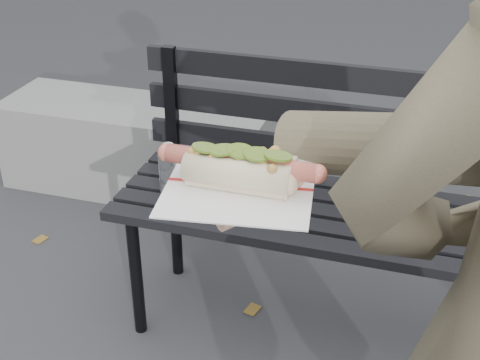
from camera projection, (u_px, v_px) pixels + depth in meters
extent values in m
cylinder|color=black|center=(136.00, 276.00, 2.16)|extent=(0.04, 0.04, 0.45)
cylinder|color=black|center=(176.00, 222.00, 2.44)|extent=(0.04, 0.04, 0.45)
cube|color=black|center=(348.00, 252.00, 1.86)|extent=(1.50, 0.07, 0.03)
cube|color=black|center=(353.00, 235.00, 1.94)|extent=(1.50, 0.07, 0.03)
cube|color=black|center=(358.00, 219.00, 2.01)|extent=(1.50, 0.07, 0.03)
cube|color=black|center=(362.00, 204.00, 2.09)|extent=(1.50, 0.07, 0.03)
cube|color=black|center=(366.00, 190.00, 2.16)|extent=(1.50, 0.07, 0.03)
cube|color=black|center=(172.00, 107.00, 2.24)|extent=(0.04, 0.03, 0.42)
cube|color=black|center=(370.00, 158.00, 2.14)|extent=(1.50, 0.02, 0.08)
cube|color=black|center=(374.00, 120.00, 2.07)|extent=(1.50, 0.02, 0.08)
cube|color=black|center=(378.00, 81.00, 2.01)|extent=(1.50, 0.02, 0.08)
cylinder|color=white|center=(170.00, 179.00, 2.00)|extent=(0.06, 0.06, 0.19)
cylinder|color=white|center=(168.00, 147.00, 1.95)|extent=(0.03, 0.03, 0.02)
cube|color=slate|center=(136.00, 147.00, 3.04)|extent=(1.20, 0.40, 0.40)
cylinder|color=#4A4731|center=(462.00, 150.00, 0.84)|extent=(0.51, 0.23, 0.19)
cylinder|color=#D8A384|center=(272.00, 194.00, 0.87)|extent=(0.09, 0.08, 0.07)
ellipsoid|color=#D8A384|center=(240.00, 197.00, 0.87)|extent=(0.10, 0.11, 0.03)
cylinder|color=#D8A384|center=(193.00, 200.00, 0.86)|extent=(0.06, 0.02, 0.02)
cylinder|color=#D8A384|center=(198.00, 193.00, 0.88)|extent=(0.06, 0.02, 0.02)
cylinder|color=#D8A384|center=(203.00, 186.00, 0.90)|extent=(0.06, 0.02, 0.02)
cylinder|color=#D8A384|center=(208.00, 179.00, 0.91)|extent=(0.06, 0.02, 0.02)
cylinder|color=#D8A384|center=(235.00, 218.00, 0.82)|extent=(0.04, 0.05, 0.02)
cube|color=white|center=(240.00, 185.00, 0.87)|extent=(0.21, 0.21, 0.00)
cube|color=#B21E1E|center=(240.00, 184.00, 0.86)|extent=(0.19, 0.03, 0.00)
cylinder|color=#D66552|center=(240.00, 163.00, 0.85)|extent=(0.20, 0.02, 0.02)
sphere|color=#D66552|center=(167.00, 153.00, 0.88)|extent=(0.02, 0.02, 0.02)
sphere|color=#D66552|center=(317.00, 174.00, 0.82)|extent=(0.02, 0.02, 0.02)
sphere|color=#9E6B2D|center=(272.00, 169.00, 0.81)|extent=(0.01, 0.01, 0.01)
sphere|color=#9E6B2D|center=(211.00, 158.00, 0.84)|extent=(0.01, 0.01, 0.01)
sphere|color=#9E6B2D|center=(231.00, 151.00, 0.85)|extent=(0.01, 0.01, 0.01)
sphere|color=#9E6B2D|center=(263.00, 166.00, 0.84)|extent=(0.01, 0.01, 0.01)
sphere|color=#9E6B2D|center=(204.00, 145.00, 0.88)|extent=(0.01, 0.01, 0.01)
sphere|color=#9E6B2D|center=(238.00, 157.00, 0.86)|extent=(0.01, 0.01, 0.01)
sphere|color=#9E6B2D|center=(232.00, 156.00, 0.86)|extent=(0.01, 0.01, 0.01)
sphere|color=#9E6B2D|center=(273.00, 168.00, 0.83)|extent=(0.01, 0.01, 0.01)
sphere|color=#9E6B2D|center=(217.00, 153.00, 0.86)|extent=(0.01, 0.01, 0.01)
sphere|color=#9E6B2D|center=(247.00, 157.00, 0.86)|extent=(0.01, 0.01, 0.01)
sphere|color=#9E6B2D|center=(281.00, 162.00, 0.83)|extent=(0.01, 0.01, 0.01)
sphere|color=#9E6B2D|center=(239.00, 159.00, 0.83)|extent=(0.01, 0.01, 0.01)
sphere|color=#9E6B2D|center=(255.00, 156.00, 0.85)|extent=(0.01, 0.01, 0.01)
sphere|color=#9E6B2D|center=(192.00, 152.00, 0.85)|extent=(0.01, 0.01, 0.01)
sphere|color=#9E6B2D|center=(237.00, 160.00, 0.84)|extent=(0.01, 0.01, 0.01)
sphere|color=#9E6B2D|center=(261.00, 160.00, 0.84)|extent=(0.01, 0.01, 0.01)
sphere|color=#9E6B2D|center=(197.00, 153.00, 0.85)|extent=(0.01, 0.01, 0.01)
sphere|color=#9E6B2D|center=(263.00, 152.00, 0.86)|extent=(0.01, 0.01, 0.01)
sphere|color=#9E6B2D|center=(243.00, 168.00, 0.83)|extent=(0.01, 0.01, 0.01)
sphere|color=#9E6B2D|center=(237.00, 162.00, 0.84)|extent=(0.01, 0.01, 0.01)
sphere|color=#9E6B2D|center=(202.00, 156.00, 0.86)|extent=(0.01, 0.01, 0.01)
sphere|color=#9E6B2D|center=(259.00, 157.00, 0.84)|extent=(0.01, 0.01, 0.01)
sphere|color=#9E6B2D|center=(275.00, 151.00, 0.85)|extent=(0.01, 0.01, 0.01)
sphere|color=#9E6B2D|center=(236.00, 151.00, 0.87)|extent=(0.01, 0.01, 0.01)
sphere|color=#9E6B2D|center=(197.00, 152.00, 0.87)|extent=(0.01, 0.01, 0.01)
sphere|color=#9E6B2D|center=(262.00, 164.00, 0.83)|extent=(0.01, 0.01, 0.01)
sphere|color=#9E6B2D|center=(271.00, 153.00, 0.85)|extent=(0.01, 0.01, 0.01)
sphere|color=#9E6B2D|center=(214.00, 152.00, 0.86)|extent=(0.01, 0.01, 0.01)
cylinder|color=#5A7D22|center=(206.00, 148.00, 0.85)|extent=(0.04, 0.04, 0.01)
cylinder|color=#5A7D22|center=(222.00, 150.00, 0.85)|extent=(0.04, 0.04, 0.01)
cylinder|color=#5A7D22|center=(240.00, 151.00, 0.84)|extent=(0.04, 0.04, 0.01)
cylinder|color=#5A7D22|center=(257.00, 154.00, 0.83)|extent=(0.04, 0.04, 0.01)
cylinder|color=#5A7D22|center=(279.00, 156.00, 0.83)|extent=(0.04, 0.04, 0.01)
cube|color=brown|center=(40.00, 239.00, 2.74)|extent=(0.05, 0.07, 0.00)
cube|color=brown|center=(113.00, 163.00, 3.32)|extent=(0.04, 0.05, 0.00)
cube|color=brown|center=(473.00, 200.00, 3.01)|extent=(0.09, 0.08, 0.00)
cube|color=brown|center=(252.00, 309.00, 2.35)|extent=(0.06, 0.07, 0.00)
cube|color=brown|center=(10.00, 154.00, 3.41)|extent=(0.06, 0.07, 0.00)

